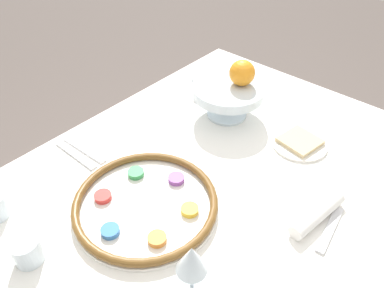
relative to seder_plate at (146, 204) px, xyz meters
name	(u,v)px	position (x,y,z in m)	size (l,w,h in m)	color
dining_table	(215,259)	(0.20, -0.08, -0.39)	(1.22, 0.96, 0.75)	white
seder_plate	(146,204)	(0.00, 0.00, 0.00)	(0.35, 0.35, 0.03)	silver
wine_glass	(192,261)	(-0.08, -0.22, 0.07)	(0.07, 0.07, 0.13)	silver
fruit_stand	(228,93)	(0.44, 0.09, 0.07)	(0.23, 0.23, 0.11)	silver
orange_fruit	(242,73)	(0.48, 0.07, 0.13)	(0.08, 0.08, 0.08)	orange
bread_plate	(299,143)	(0.46, -0.16, -0.01)	(0.16, 0.16, 0.02)	silver
napkin_roll	(317,214)	(0.24, -0.33, 0.00)	(0.18, 0.06, 0.04)	white
cup_near	(200,84)	(0.49, 0.24, 0.01)	(0.06, 0.06, 0.06)	silver
cup_mid	(27,251)	(-0.26, 0.08, 0.01)	(0.06, 0.06, 0.06)	silver
fork_left	(76,155)	(0.00, 0.29, -0.01)	(0.02, 0.17, 0.01)	silver
fork_right	(84,150)	(0.03, 0.29, -0.01)	(0.03, 0.17, 0.01)	silver
spoon	(330,229)	(0.23, -0.37, -0.01)	(0.15, 0.04, 0.01)	silver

